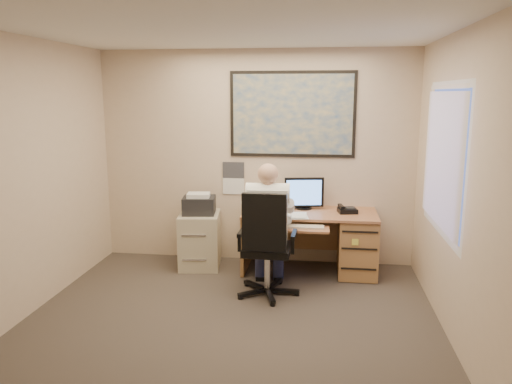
# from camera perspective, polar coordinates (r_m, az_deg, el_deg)

# --- Properties ---
(room_shell) EXTENTS (4.00, 4.50, 2.70)m
(room_shell) POSITION_cam_1_polar(r_m,az_deg,el_deg) (4.18, -4.10, 0.07)
(room_shell) COLOR #3D352F
(room_shell) RESTS_ON ground
(desk) EXTENTS (1.60, 0.97, 1.14)m
(desk) POSITION_cam_1_polar(r_m,az_deg,el_deg) (6.16, 9.22, -5.09)
(desk) COLOR #B2754C
(desk) RESTS_ON ground
(world_map) EXTENTS (1.56, 0.03, 1.06)m
(world_map) POSITION_cam_1_polar(r_m,az_deg,el_deg) (6.26, 4.18, 8.84)
(world_map) COLOR #1E4C93
(world_map) RESTS_ON room_shell
(wall_calendar) EXTENTS (0.28, 0.01, 0.42)m
(wall_calendar) POSITION_cam_1_polar(r_m,az_deg,el_deg) (6.44, -2.60, 1.59)
(wall_calendar) COLOR white
(wall_calendar) RESTS_ON room_shell
(window_blinds) EXTENTS (0.06, 1.40, 1.30)m
(window_blinds) POSITION_cam_1_polar(r_m,az_deg,el_deg) (4.99, 20.70, 3.51)
(window_blinds) COLOR silver
(window_blinds) RESTS_ON room_shell
(filing_cabinet) EXTENTS (0.56, 0.64, 0.95)m
(filing_cabinet) POSITION_cam_1_polar(r_m,az_deg,el_deg) (6.34, -6.44, -4.90)
(filing_cabinet) COLOR #BFB69A
(filing_cabinet) RESTS_ON ground
(office_chair) EXTENTS (0.72, 0.72, 1.17)m
(office_chair) POSITION_cam_1_polar(r_m,az_deg,el_deg) (5.40, 1.26, -8.42)
(office_chair) COLOR black
(office_chair) RESTS_ON ground
(person) EXTENTS (0.63, 0.87, 1.43)m
(person) POSITION_cam_1_polar(r_m,az_deg,el_deg) (5.37, 1.36, -4.33)
(person) COLOR white
(person) RESTS_ON office_chair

